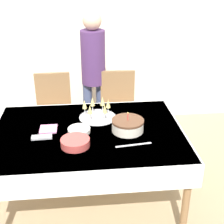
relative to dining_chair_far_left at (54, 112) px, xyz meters
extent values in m
plane|color=tan|center=(0.37, -0.91, -0.52)|extent=(12.00, 12.00, 0.00)
cube|color=silver|center=(0.37, 0.82, 0.83)|extent=(8.00, 0.05, 2.70)
cube|color=white|center=(0.37, -0.91, 0.22)|extent=(1.64, 1.15, 0.03)
cube|color=white|center=(0.37, -0.91, 0.13)|extent=(1.67, 1.18, 0.21)
cylinder|color=olive|center=(1.13, -1.42, -0.16)|extent=(0.06, 0.06, 0.72)
cylinder|color=olive|center=(-0.39, -0.39, -0.16)|extent=(0.06, 0.06, 0.72)
cylinder|color=olive|center=(1.13, -0.39, -0.16)|extent=(0.06, 0.06, 0.72)
cube|color=olive|center=(0.00, -0.08, -0.09)|extent=(0.43, 0.43, 0.04)
cube|color=olive|center=(0.00, 0.11, 0.18)|extent=(0.40, 0.05, 0.50)
cylinder|color=olive|center=(0.19, -0.26, -0.32)|extent=(0.04, 0.04, 0.42)
cylinder|color=olive|center=(-0.17, -0.27, -0.32)|extent=(0.04, 0.04, 0.42)
cylinder|color=olive|center=(0.18, 0.10, -0.32)|extent=(0.04, 0.04, 0.42)
cylinder|color=olive|center=(-0.18, 0.09, -0.32)|extent=(0.04, 0.04, 0.42)
cube|color=olive|center=(0.74, -0.08, -0.09)|extent=(0.44, 0.44, 0.04)
cube|color=olive|center=(0.75, 0.11, 0.18)|extent=(0.40, 0.05, 0.50)
cylinder|color=olive|center=(0.91, -0.27, -0.32)|extent=(0.04, 0.04, 0.42)
cylinder|color=olive|center=(0.55, -0.26, -0.32)|extent=(0.04, 0.04, 0.42)
cylinder|color=olive|center=(0.93, 0.09, -0.32)|extent=(0.04, 0.04, 0.42)
cylinder|color=olive|center=(0.57, 0.10, -0.32)|extent=(0.04, 0.04, 0.42)
cylinder|color=silver|center=(0.72, -0.94, 0.27)|extent=(0.27, 0.27, 0.09)
cylinder|color=brown|center=(0.72, -0.94, 0.33)|extent=(0.28, 0.28, 0.02)
cylinder|color=#E53F3F|center=(0.72, -0.94, 0.37)|extent=(0.01, 0.01, 0.06)
sphere|color=#F9CC4C|center=(0.72, -0.94, 0.40)|extent=(0.01, 0.01, 0.01)
cylinder|color=silver|center=(0.47, -0.66, 0.23)|extent=(0.35, 0.35, 0.01)
cylinder|color=silver|center=(0.57, -0.64, 0.24)|extent=(0.05, 0.05, 0.00)
cylinder|color=silver|center=(0.57, -0.64, 0.28)|extent=(0.01, 0.01, 0.08)
cone|color=#E0CC72|center=(0.57, -0.64, 0.37)|extent=(0.04, 0.04, 0.08)
cylinder|color=silver|center=(0.52, -0.58, 0.24)|extent=(0.05, 0.05, 0.00)
cylinder|color=silver|center=(0.52, -0.58, 0.28)|extent=(0.01, 0.01, 0.08)
cone|color=#E0CC72|center=(0.52, -0.58, 0.37)|extent=(0.04, 0.04, 0.08)
cylinder|color=silver|center=(0.43, -0.59, 0.24)|extent=(0.05, 0.05, 0.00)
cylinder|color=silver|center=(0.43, -0.59, 0.28)|extent=(0.01, 0.01, 0.08)
cone|color=#E0CC72|center=(0.43, -0.59, 0.37)|extent=(0.04, 0.04, 0.08)
cylinder|color=silver|center=(0.35, -0.64, 0.24)|extent=(0.05, 0.05, 0.00)
cylinder|color=silver|center=(0.35, -0.64, 0.28)|extent=(0.01, 0.01, 0.08)
cone|color=#E0CC72|center=(0.35, -0.64, 0.37)|extent=(0.04, 0.04, 0.08)
cylinder|color=silver|center=(0.40, -0.76, 0.24)|extent=(0.05, 0.05, 0.00)
cylinder|color=silver|center=(0.40, -0.76, 0.28)|extent=(0.01, 0.01, 0.08)
cone|color=#E0CC72|center=(0.40, -0.76, 0.37)|extent=(0.04, 0.04, 0.08)
cylinder|color=silver|center=(0.53, -0.76, 0.24)|extent=(0.05, 0.05, 0.00)
cylinder|color=silver|center=(0.53, -0.76, 0.28)|extent=(0.01, 0.01, 0.08)
cone|color=#E0CC72|center=(0.53, -0.76, 0.37)|extent=(0.04, 0.04, 0.08)
cylinder|color=#CC4C47|center=(0.26, -1.14, 0.23)|extent=(0.23, 0.23, 0.01)
cylinder|color=#CC4C47|center=(0.26, -1.14, 0.24)|extent=(0.23, 0.23, 0.01)
cylinder|color=#CC4C47|center=(0.26, -1.14, 0.25)|extent=(0.23, 0.23, 0.01)
cylinder|color=#CC4C47|center=(0.26, -1.14, 0.26)|extent=(0.23, 0.23, 0.01)
cylinder|color=#CC4C47|center=(0.26, -1.14, 0.26)|extent=(0.23, 0.23, 0.01)
cylinder|color=#CC4C47|center=(0.26, -1.14, 0.27)|extent=(0.23, 0.23, 0.01)
cylinder|color=#CC4C47|center=(0.26, -1.14, 0.28)|extent=(0.23, 0.23, 0.01)
cylinder|color=#CC4C47|center=(0.26, -1.14, 0.28)|extent=(0.23, 0.23, 0.01)
cylinder|color=#CC4C47|center=(0.26, -1.14, 0.29)|extent=(0.23, 0.23, 0.01)
cylinder|color=silver|center=(0.29, -0.92, 0.23)|extent=(0.20, 0.20, 0.01)
cylinder|color=silver|center=(0.29, -0.92, 0.24)|extent=(0.20, 0.20, 0.01)
cylinder|color=silver|center=(0.29, -0.92, 0.25)|extent=(0.20, 0.20, 0.01)
cylinder|color=silver|center=(0.29, -0.92, 0.26)|extent=(0.20, 0.20, 0.01)
cylinder|color=silver|center=(0.29, -0.92, 0.26)|extent=(0.20, 0.20, 0.01)
cube|color=silver|center=(0.73, -1.18, 0.23)|extent=(0.30, 0.05, 0.00)
cube|color=silver|center=(-0.02, -0.99, 0.24)|extent=(0.17, 0.07, 0.02)
cube|color=pink|center=(0.03, -0.85, 0.24)|extent=(0.15, 0.15, 0.01)
cylinder|color=#3F4C72|center=(0.39, 0.21, -0.13)|extent=(0.11, 0.11, 0.78)
cylinder|color=#3F4C72|center=(0.55, 0.21, -0.13)|extent=(0.11, 0.11, 0.78)
cylinder|color=#4C2D60|center=(0.47, 0.21, 0.57)|extent=(0.28, 0.28, 0.62)
sphere|color=#D8B293|center=(0.47, 0.21, 0.98)|extent=(0.21, 0.21, 0.21)
camera|label=1|loc=(0.35, -3.29, 1.57)|focal=50.00mm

